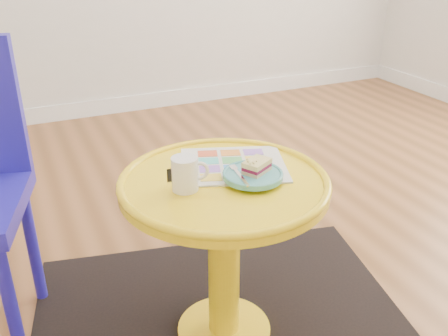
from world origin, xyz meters
name	(u,v)px	position (x,y,z in m)	size (l,w,h in m)	color
floor	(323,223)	(0.00, 0.00, 0.00)	(4.00, 4.00, 0.00)	brown
room_walls	(74,167)	(-0.99, 0.99, 0.06)	(4.00, 4.00, 4.00)	silver
rug	(224,332)	(-0.73, -0.46, 0.00)	(1.30, 1.10, 0.01)	black
side_table	(224,228)	(-0.73, -0.46, 0.43)	(0.62, 0.62, 0.59)	yellow
newspaper	(233,165)	(-0.66, -0.38, 0.59)	(0.32, 0.27, 0.01)	silver
mug	(186,173)	(-0.85, -0.47, 0.64)	(0.11, 0.08, 0.10)	white
plate	(253,176)	(-0.65, -0.50, 0.61)	(0.18, 0.18, 0.02)	#4EA5A6
cake_slice	(257,166)	(-0.64, -0.50, 0.64)	(0.10, 0.09, 0.04)	#D3BC8C
fork	(239,175)	(-0.70, -0.50, 0.62)	(0.03, 0.14, 0.00)	silver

